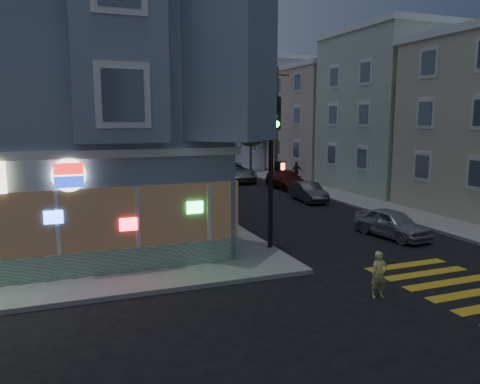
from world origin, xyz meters
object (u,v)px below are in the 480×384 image
street_tree_far (223,129)px  pedestrian_a (282,173)px  pedestrian_b (296,171)px  running_child (379,274)px  parked_car_a (392,223)px  parked_car_d (235,172)px  parked_car_b (308,192)px  street_tree_near (251,131)px  traffic_signal (273,147)px  parked_car_c (287,180)px  fire_hydrant (316,186)px  utility_pole (276,122)px

street_tree_far → pedestrian_a: size_ratio=3.44×
pedestrian_a → pedestrian_b: 1.93m
running_child → parked_car_a: 7.34m
street_tree_far → parked_car_d: street_tree_far is taller
pedestrian_a → parked_car_b: 7.35m
running_child → pedestrian_a: size_ratio=0.87×
pedestrian_b → street_tree_near: bearing=-74.8°
pedestrian_b → traffic_signal: traffic_signal is taller
street_tree_near → pedestrian_a: street_tree_near is taller
parked_car_c → traffic_signal: size_ratio=0.79×
street_tree_far → running_child: street_tree_far is taller
parked_car_c → parked_car_d: 5.61m
parked_car_a → parked_car_b: bearing=76.0°
parked_car_c → parked_car_d: bearing=111.7°
traffic_signal → parked_car_d: bearing=51.3°
street_tree_near → pedestrian_a: size_ratio=3.44×
traffic_signal → fire_hydrant: size_ratio=7.04×
street_tree_near → pedestrian_a: (-0.90, -8.67, -3.01)m
street_tree_near → traffic_signal: size_ratio=0.92×
parked_car_a → parked_car_c: size_ratio=0.79×
street_tree_far → traffic_signal: 34.45m
parked_car_a → pedestrian_a: bearing=72.8°
pedestrian_b → parked_car_a: bearing=85.0°
pedestrian_a → parked_car_d: size_ratio=0.29×
pedestrian_b → parked_car_b: bearing=76.4°
street_tree_near → fire_hydrant: 14.21m
parked_car_c → fire_hydrant: parked_car_c is taller
parked_car_b → pedestrian_b: bearing=73.3°
street_tree_far → running_child: (-8.47, -38.44, -3.26)m
parked_car_a → parked_car_b: size_ratio=0.99×
running_child → parked_car_d: bearing=86.0°
running_child → parked_car_a: bearing=55.4°
running_child → pedestrian_b: size_ratio=0.90×
pedestrian_a → street_tree_near: bearing=-83.5°
utility_pole → street_tree_far: bearing=89.2°
parked_car_a → parked_car_c: 14.49m
street_tree_near → street_tree_far: (0.00, 8.00, 0.00)m
pedestrian_b → parked_car_a: pedestrian_b is taller
street_tree_near → pedestrian_b: bearing=-84.1°
parked_car_a → street_tree_far: bearing=76.0°
pedestrian_a → traffic_signal: (-8.48, -16.48, 3.11)m
running_child → parked_car_a: (4.87, 5.49, -0.06)m
street_tree_far → parked_car_a: street_tree_far is taller
running_child → pedestrian_b: bearing=74.8°
parked_car_c → pedestrian_a: bearing=72.6°
street_tree_far → parked_car_d: 14.25m
traffic_signal → street_tree_far: bearing=51.9°
parked_car_a → street_tree_near: bearing=74.0°
street_tree_near → fire_hydrant: bearing=-93.7°
parked_car_a → traffic_signal: (-5.78, -0.20, 3.42)m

